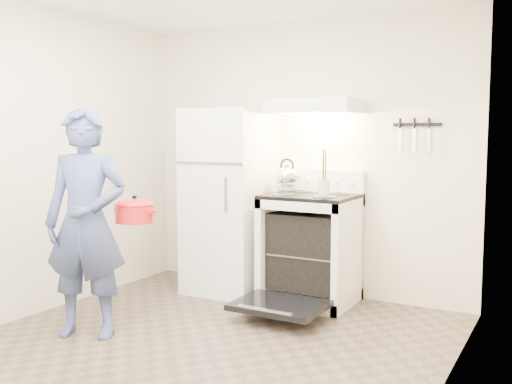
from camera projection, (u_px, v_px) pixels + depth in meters
The scene contains 15 objects.
floor at pixel (190, 352), 3.85m from camera, with size 3.60×3.60×0.00m, color brown.
back_wall at pixel (303, 158), 5.30m from camera, with size 3.20×0.02×2.50m, color beige.
refrigerator at pixel (230, 201), 5.31m from camera, with size 0.70×0.70×1.70m, color white.
stove_body at pixel (310, 250), 4.98m from camera, with size 0.76×0.65×0.92m, color white.
cooktop at pixel (311, 196), 4.93m from camera, with size 0.76×0.65×0.03m, color black.
backsplash at pixel (324, 181), 5.17m from camera, with size 0.76×0.07×0.20m, color white.
oven_door at pixel (280, 305), 4.49m from camera, with size 0.70×0.54×0.04m, color black.
oven_rack at pixel (310, 253), 4.98m from camera, with size 0.60×0.52×0.01m, color slate.
range_hood at pixel (315, 106), 4.92m from camera, with size 0.76×0.50×0.12m, color white.
knife_strip at pixel (417, 125), 4.74m from camera, with size 0.40×0.02×0.03m, color black.
pizza_stone at pixel (311, 250), 5.02m from camera, with size 0.36×0.36×0.02m, color #806245.
tea_kettle at pixel (287, 176), 5.11m from camera, with size 0.25×0.21×0.30m, color silver, non-canonical shape.
utensil_jar at pixel (324, 187), 4.59m from camera, with size 0.09×0.09×0.13m, color silver.
person at pixel (86, 223), 4.11m from camera, with size 0.60×0.40×1.66m, color navy.
dutch_oven at pixel (135, 213), 4.26m from camera, with size 0.36×0.29×0.24m, color red, non-canonical shape.
Camera 1 is at (2.21, -3.04, 1.46)m, focal length 40.00 mm.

